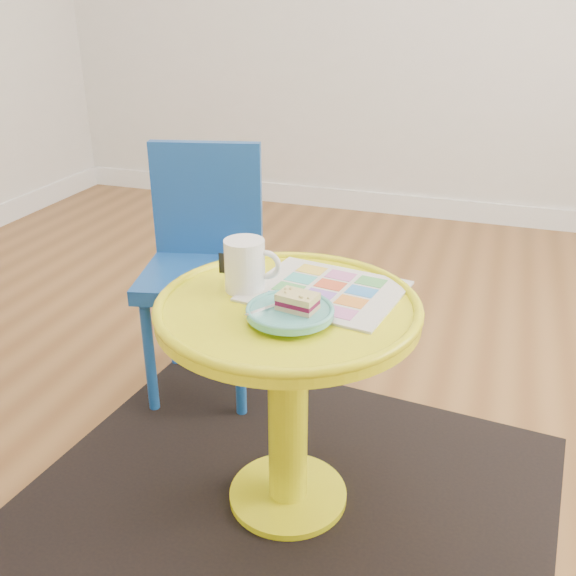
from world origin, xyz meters
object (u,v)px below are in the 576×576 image
(chair, at_px, (204,255))
(mug, at_px, (246,264))
(newspaper, at_px, (325,291))
(plate, at_px, (290,312))
(side_table, at_px, (288,365))

(chair, xyz_separation_m, mug, (0.32, -0.42, 0.18))
(newspaper, distance_m, plate, 0.16)
(mug, bearing_deg, side_table, -25.52)
(chair, xyz_separation_m, plate, (0.47, -0.54, 0.13))
(side_table, height_order, plate, plate)
(chair, bearing_deg, newspaper, -50.78)
(chair, bearing_deg, plate, -62.69)
(chair, xyz_separation_m, newspaper, (0.50, -0.38, 0.12))
(mug, bearing_deg, plate, -43.66)
(plate, bearing_deg, newspaper, 78.84)
(plate, bearing_deg, mug, 141.95)
(side_table, bearing_deg, mug, 160.10)
(chair, distance_m, newspaper, 0.64)
(mug, xyz_separation_m, plate, (0.15, -0.11, -0.05))
(mug, bearing_deg, chair, 121.62)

